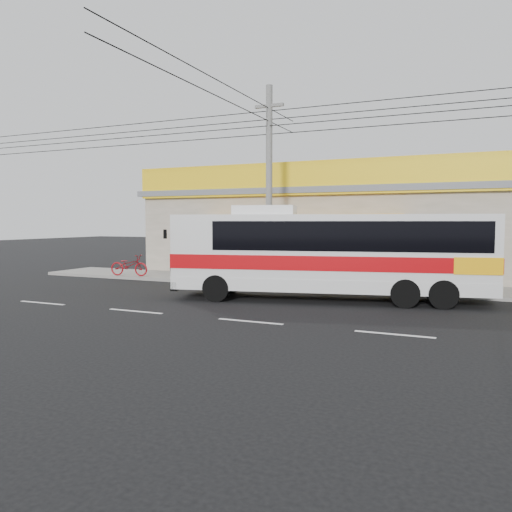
{
  "coord_description": "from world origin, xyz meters",
  "views": [
    {
      "loc": [
        5.82,
        -15.27,
        2.86
      ],
      "look_at": [
        -1.81,
        2.0,
        1.54
      ],
      "focal_mm": 35.0,
      "sensor_mm": 36.0,
      "label": 1
    }
  ],
  "objects": [
    {
      "name": "utility_pole",
      "position": [
        -2.42,
        4.77,
        7.13
      ],
      "size": [
        34.0,
        14.0,
        8.64
      ],
      "color": "#5E5E5B",
      "rests_on": "ground"
    },
    {
      "name": "motorbike_red",
      "position": [
        -9.89,
        4.7,
        0.67
      ],
      "size": [
        2.07,
        0.99,
        1.05
      ],
      "primitive_type": "imported",
      "rotation": [
        0.0,
        0.0,
        1.72
      ],
      "color": "maroon",
      "rests_on": "sidewalk"
    },
    {
      "name": "ground",
      "position": [
        0.0,
        0.0,
        0.0
      ],
      "size": [
        120.0,
        120.0,
        0.0
      ],
      "primitive_type": "plane",
      "color": "black",
      "rests_on": "ground"
    },
    {
      "name": "storefront_building",
      "position": [
        -0.01,
        11.54,
        2.3
      ],
      "size": [
        22.6,
        9.2,
        5.7
      ],
      "color": "gray",
      "rests_on": "ground"
    },
    {
      "name": "motorbike_dark",
      "position": [
        -7.44,
        5.62,
        0.68
      ],
      "size": [
        1.84,
        1.0,
        1.06
      ],
      "primitive_type": "imported",
      "rotation": [
        0.0,
        0.0,
        1.27
      ],
      "color": "black",
      "rests_on": "sidewalk"
    },
    {
      "name": "sidewalk",
      "position": [
        0.0,
        6.0,
        0.07
      ],
      "size": [
        30.0,
        3.2,
        0.15
      ],
      "primitive_type": "cube",
      "color": "gray",
      "rests_on": "ground"
    },
    {
      "name": "lane_markings",
      "position": [
        0.0,
        -2.5,
        0.0
      ],
      "size": [
        50.0,
        0.12,
        0.01
      ],
      "primitive_type": null,
      "color": "silver",
      "rests_on": "ground"
    },
    {
      "name": "coach_bus",
      "position": [
        1.15,
        2.13,
        1.83
      ],
      "size": [
        11.37,
        4.68,
        3.43
      ],
      "rotation": [
        0.0,
        0.0,
        0.22
      ],
      "color": "silver",
      "rests_on": "ground"
    }
  ]
}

